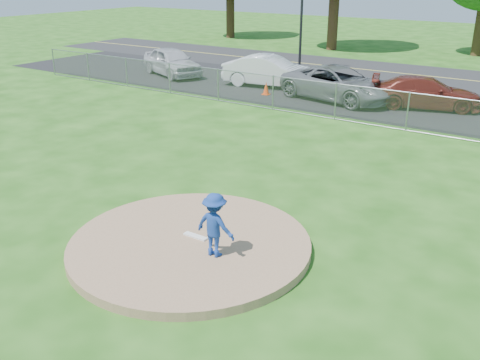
{
  "coord_description": "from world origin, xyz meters",
  "views": [
    {
      "loc": [
        6.86,
        -8.15,
        5.85
      ],
      "look_at": [
        0.0,
        2.0,
        1.0
      ],
      "focal_mm": 40.0,
      "sensor_mm": 36.0,
      "label": 1
    }
  ],
  "objects_px": {
    "parked_car_darkred": "(426,93)",
    "parked_car_gray": "(338,84)",
    "pitcher": "(215,225)",
    "parked_car_silver": "(172,62)",
    "traffic_cone": "(266,88)",
    "traffic_signal_left": "(305,13)",
    "parked_car_white": "(269,71)"
  },
  "relations": [
    {
      "from": "traffic_signal_left",
      "to": "parked_car_gray",
      "type": "xyz_separation_m",
      "value": [
        5.4,
        -6.69,
        -2.57
      ]
    },
    {
      "from": "parked_car_darkred",
      "to": "parked_car_gray",
      "type": "bearing_deg",
      "value": 82.77
    },
    {
      "from": "parked_car_darkred",
      "to": "parked_car_silver",
      "type": "bearing_deg",
      "value": 72.84
    },
    {
      "from": "traffic_signal_left",
      "to": "parked_car_silver",
      "type": "height_order",
      "value": "traffic_signal_left"
    },
    {
      "from": "parked_car_gray",
      "to": "parked_car_darkred",
      "type": "relative_size",
      "value": 1.18
    },
    {
      "from": "parked_car_white",
      "to": "parked_car_gray",
      "type": "distance_m",
      "value": 4.47
    },
    {
      "from": "pitcher",
      "to": "traffic_cone",
      "type": "bearing_deg",
      "value": -62.85
    },
    {
      "from": "traffic_cone",
      "to": "parked_car_silver",
      "type": "xyz_separation_m",
      "value": [
        -7.28,
        1.33,
        0.49
      ]
    },
    {
      "from": "traffic_cone",
      "to": "parked_car_darkred",
      "type": "distance_m",
      "value": 7.55
    },
    {
      "from": "pitcher",
      "to": "parked_car_darkred",
      "type": "relative_size",
      "value": 0.29
    },
    {
      "from": "traffic_cone",
      "to": "traffic_signal_left",
      "type": "bearing_deg",
      "value": 104.32
    },
    {
      "from": "parked_car_gray",
      "to": "parked_car_darkred",
      "type": "bearing_deg",
      "value": -66.84
    },
    {
      "from": "traffic_cone",
      "to": "parked_car_white",
      "type": "height_order",
      "value": "parked_car_white"
    },
    {
      "from": "parked_car_silver",
      "to": "parked_car_gray",
      "type": "xyz_separation_m",
      "value": [
        10.75,
        -0.45,
        -0.02
      ]
    },
    {
      "from": "pitcher",
      "to": "parked_car_gray",
      "type": "bearing_deg",
      "value": -75.35
    },
    {
      "from": "parked_car_silver",
      "to": "traffic_signal_left",
      "type": "bearing_deg",
      "value": -18.08
    },
    {
      "from": "parked_car_silver",
      "to": "parked_car_darkred",
      "type": "bearing_deg",
      "value": -66.2
    },
    {
      "from": "traffic_cone",
      "to": "parked_car_gray",
      "type": "height_order",
      "value": "parked_car_gray"
    },
    {
      "from": "traffic_cone",
      "to": "parked_car_white",
      "type": "bearing_deg",
      "value": 116.75
    },
    {
      "from": "parked_car_silver",
      "to": "parked_car_white",
      "type": "bearing_deg",
      "value": -63.17
    },
    {
      "from": "pitcher",
      "to": "parked_car_darkred",
      "type": "height_order",
      "value": "pitcher"
    },
    {
      "from": "parked_car_silver",
      "to": "parked_car_white",
      "type": "relative_size",
      "value": 0.96
    },
    {
      "from": "traffic_signal_left",
      "to": "parked_car_silver",
      "type": "relative_size",
      "value": 1.19
    },
    {
      "from": "pitcher",
      "to": "parked_car_darkred",
      "type": "bearing_deg",
      "value": -89.43
    },
    {
      "from": "parked_car_silver",
      "to": "parked_car_gray",
      "type": "bearing_deg",
      "value": -69.84
    },
    {
      "from": "traffic_signal_left",
      "to": "parked_car_white",
      "type": "distance_m",
      "value": 6.38
    },
    {
      "from": "parked_car_darkred",
      "to": "traffic_signal_left",
      "type": "bearing_deg",
      "value": 39.1
    },
    {
      "from": "traffic_signal_left",
      "to": "parked_car_white",
      "type": "xyz_separation_m",
      "value": [
        1.02,
        -5.76,
        -2.54
      ]
    },
    {
      "from": "pitcher",
      "to": "parked_car_white",
      "type": "distance_m",
      "value": 18.54
    },
    {
      "from": "pitcher",
      "to": "parked_car_silver",
      "type": "height_order",
      "value": "parked_car_silver"
    },
    {
      "from": "parked_car_darkred",
      "to": "pitcher",
      "type": "bearing_deg",
      "value": 162.74
    },
    {
      "from": "traffic_signal_left",
      "to": "parked_car_darkred",
      "type": "height_order",
      "value": "traffic_signal_left"
    }
  ]
}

